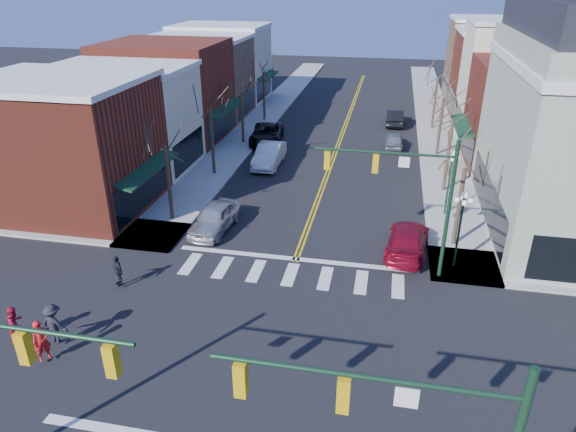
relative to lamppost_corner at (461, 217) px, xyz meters
The scene contains 33 objects.
ground 12.18m from the lamppost_corner, 133.97° to the right, with size 160.00×160.00×0.00m, color black.
sidewalk_left 20.69m from the lamppost_corner, 145.84° to the left, with size 3.50×70.00×0.15m, color #9E9B93.
sidewalk_right 11.87m from the lamppost_corner, 87.26° to the left, with size 3.50×70.00×0.15m, color #9E9B93.
bldg_left_brick_a 23.94m from the lamppost_corner, behind, with size 10.00×8.50×8.00m, color maroon.
bldg_left_stucco_a 26.14m from the lamppost_corner, 155.10° to the left, with size 10.00×7.00×7.50m, color beige.
bldg_left_brick_b 30.40m from the lamppost_corner, 141.28° to the left, with size 10.00×9.00×8.50m, color maroon.
bldg_left_tan 36.13m from the lamppost_corner, 131.01° to the left, with size 10.00×7.50×7.80m, color #88694B.
bldg_left_stucco_b 42.28m from the lamppost_corner, 124.10° to the left, with size 10.00×8.00×8.20m, color beige.
bldg_right_brick_a 18.76m from the lamppost_corner, 67.06° to the left, with size 10.00×8.50×8.00m, color maroon.
bldg_right_stucco 26.12m from the lamppost_corner, 73.72° to the left, with size 10.00×7.00×10.00m, color beige.
bldg_right_brick_b 33.33m from the lamppost_corner, 77.34° to the left, with size 10.00×8.00×8.50m, color maroon.
bldg_right_tan 41.18m from the lamppost_corner, 79.78° to the left, with size 10.00×8.00×9.00m, color #88694B.
traffic_mast_far_right 3.36m from the lamppost_corner, 157.49° to the right, with size 6.60×0.28×7.20m.
lamppost_corner is the anchor object (origin of this frame).
lamppost_midblock 6.50m from the lamppost_corner, 90.00° to the left, with size 0.36×0.36×4.33m.
tree_left_a 16.80m from the lamppost_corner, behind, with size 0.24×0.24×4.76m, color #382B21.
tree_left_b 19.65m from the lamppost_corner, 147.69° to the left, with size 0.24×0.24×5.04m, color #382B21.
tree_left_c 24.87m from the lamppost_corner, 131.90° to the left, with size 0.24×0.24×4.55m, color #382B21.
tree_left_d 31.27m from the lamppost_corner, 122.06° to the left, with size 0.24×0.24×4.90m, color #382B21.
tree_right_a 2.59m from the lamppost_corner, 85.43° to the left, with size 0.24×0.24×4.62m, color #382B21.
tree_right_b 10.51m from the lamppost_corner, 88.91° to the left, with size 0.24×0.24×5.18m, color #382B21.
tree_right_c 18.51m from the lamppost_corner, 89.38° to the left, with size 0.24×0.24×4.83m, color #382B21.
tree_right_d 26.51m from the lamppost_corner, 89.57° to the left, with size 0.24×0.24×4.97m, color #382B21.
car_left_near 13.84m from the lamppost_corner, behind, with size 1.86×4.63×1.58m, color #BCBBC1.
car_left_mid 18.78m from the lamppost_corner, 134.17° to the left, with size 1.80×5.17×1.70m, color silver.
car_left_far 24.16m from the lamppost_corner, 127.30° to the left, with size 2.67×5.80×1.61m, color black.
car_right_near 3.48m from the lamppost_corner, 152.48° to the left, with size 2.10×5.16×1.50m, color maroon.
car_right_mid 20.36m from the lamppost_corner, 99.67° to the left, with size 1.57×3.90×1.33m, color #A3A3A7.
car_right_far 27.72m from the lamppost_corner, 97.07° to the left, with size 1.63×4.68×1.54m, color black.
pedestrian_red_a 19.61m from the lamppost_corner, 147.31° to the right, with size 0.65×0.42×1.77m, color red.
pedestrian_red_b 20.72m from the lamppost_corner, 151.93° to the right, with size 0.79×0.61×1.62m, color #B7132F.
pedestrian_dark_a 17.05m from the lamppost_corner, 162.70° to the right, with size 0.92×0.38×1.57m, color black.
pedestrian_dark_b 19.20m from the lamppost_corner, 150.23° to the right, with size 1.15×0.66×1.79m, color black.
Camera 1 is at (4.28, -15.68, 13.99)m, focal length 32.00 mm.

